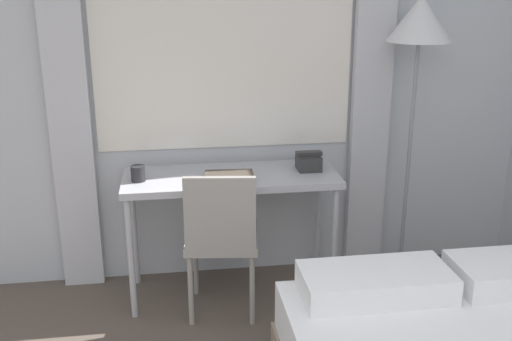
{
  "coord_description": "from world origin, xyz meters",
  "views": [
    {
      "loc": [
        -0.33,
        -0.52,
        1.87
      ],
      "look_at": [
        0.09,
        2.36,
        0.91
      ],
      "focal_mm": 42.0,
      "sensor_mm": 36.0,
      "label": 1
    }
  ],
  "objects_px": {
    "mug": "(138,173)",
    "desk_chair": "(221,234)",
    "desk": "(230,186)",
    "standing_lamp": "(418,42)",
    "book": "(229,176)",
    "telephone": "(309,162)"
  },
  "relations": [
    {
      "from": "standing_lamp",
      "to": "desk",
      "type": "bearing_deg",
      "value": -177.98
    },
    {
      "from": "desk",
      "to": "standing_lamp",
      "type": "distance_m",
      "value": 1.37
    },
    {
      "from": "book",
      "to": "mug",
      "type": "relative_size",
      "value": 3.25
    },
    {
      "from": "telephone",
      "to": "book",
      "type": "height_order",
      "value": "telephone"
    },
    {
      "from": "desk_chair",
      "to": "mug",
      "type": "height_order",
      "value": "desk_chair"
    },
    {
      "from": "desk_chair",
      "to": "standing_lamp",
      "type": "xyz_separation_m",
      "value": [
        1.18,
        0.29,
        1.0
      ]
    },
    {
      "from": "standing_lamp",
      "to": "telephone",
      "type": "distance_m",
      "value": 0.93
    },
    {
      "from": "book",
      "to": "telephone",
      "type": "bearing_deg",
      "value": 10.68
    },
    {
      "from": "desk",
      "to": "standing_lamp",
      "type": "height_order",
      "value": "standing_lamp"
    },
    {
      "from": "desk",
      "to": "desk_chair",
      "type": "distance_m",
      "value": 0.32
    },
    {
      "from": "desk",
      "to": "telephone",
      "type": "distance_m",
      "value": 0.49
    },
    {
      "from": "desk",
      "to": "standing_lamp",
      "type": "xyz_separation_m",
      "value": [
        1.1,
        0.04,
        0.81
      ]
    },
    {
      "from": "book",
      "to": "desk",
      "type": "bearing_deg",
      "value": 78.02
    },
    {
      "from": "desk_chair",
      "to": "book",
      "type": "distance_m",
      "value": 0.34
    },
    {
      "from": "desk_chair",
      "to": "mug",
      "type": "distance_m",
      "value": 0.58
    },
    {
      "from": "mug",
      "to": "desk_chair",
      "type": "bearing_deg",
      "value": -25.57
    },
    {
      "from": "desk_chair",
      "to": "standing_lamp",
      "type": "relative_size",
      "value": 0.5
    },
    {
      "from": "standing_lamp",
      "to": "mug",
      "type": "distance_m",
      "value": 1.77
    },
    {
      "from": "telephone",
      "to": "mug",
      "type": "distance_m",
      "value": 1.0
    },
    {
      "from": "desk_chair",
      "to": "desk",
      "type": "bearing_deg",
      "value": 79.64
    },
    {
      "from": "desk",
      "to": "standing_lamp",
      "type": "bearing_deg",
      "value": 2.02
    },
    {
      "from": "standing_lamp",
      "to": "desk_chair",
      "type": "bearing_deg",
      "value": -166.26
    }
  ]
}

